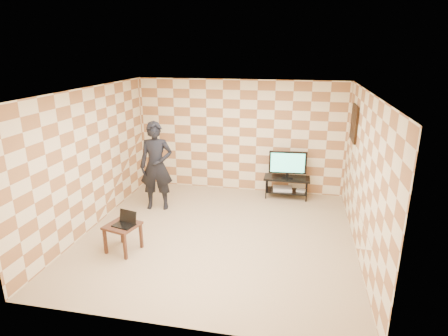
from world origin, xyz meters
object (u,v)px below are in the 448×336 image
at_px(tv, 288,163).
at_px(side_table, 123,229).
at_px(tv_stand, 287,183).
at_px(person, 156,166).

bearing_deg(tv, side_table, -131.50).
xyz_separation_m(tv_stand, person, (-2.76, -1.16, 0.60)).
xyz_separation_m(tv_stand, tv, (-0.00, -0.00, 0.48)).
bearing_deg(tv_stand, side_table, -131.47).
distance_m(tv_stand, person, 3.05).
bearing_deg(person, tv_stand, 11.55).
bearing_deg(person, side_table, -98.85).
height_order(side_table, person, person).
distance_m(tv, side_table, 4.07).
distance_m(tv_stand, side_table, 4.05).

